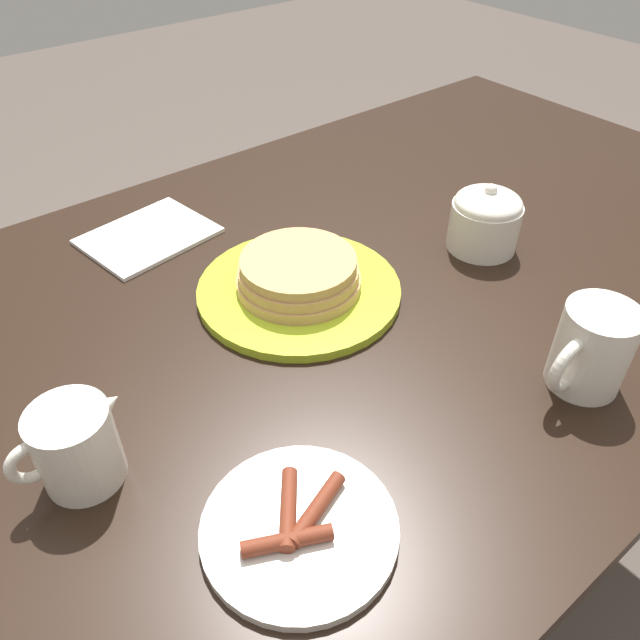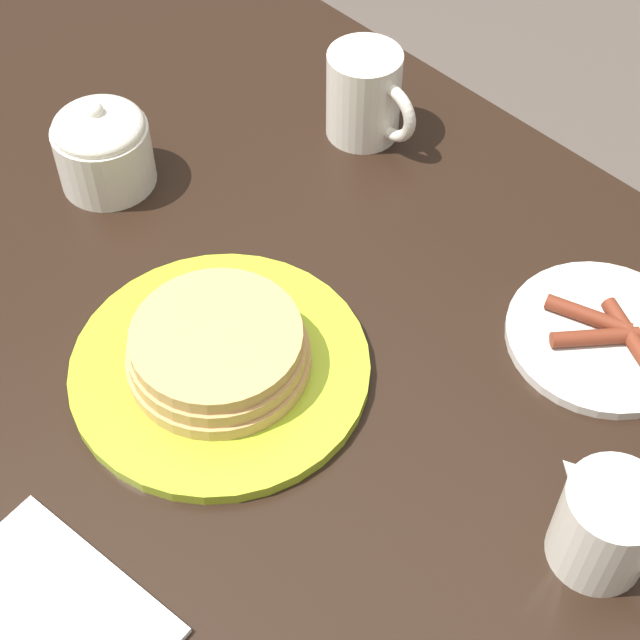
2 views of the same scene
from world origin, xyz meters
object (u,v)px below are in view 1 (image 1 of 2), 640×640
object	(u,v)px
pancake_plate	(299,281)
napkin	(148,236)
side_plate_bacon	(299,527)
coffee_mug	(591,349)
creamer_pitcher	(76,445)
sugar_bowl	(485,219)

from	to	relation	value
pancake_plate	napkin	world-z (taller)	pancake_plate
side_plate_bacon	coffee_mug	bearing A→B (deg)	172.37
pancake_plate	napkin	xyz separation A→B (m)	(0.09, -0.24, -0.02)
coffee_mug	creamer_pitcher	bearing A→B (deg)	-25.07
creamer_pitcher	napkin	distance (m)	0.41
creamer_pitcher	napkin	bearing A→B (deg)	-124.53
side_plate_bacon	creamer_pitcher	xyz separation A→B (m)	(0.12, -0.17, 0.04)
side_plate_bacon	sugar_bowl	xyz separation A→B (m)	(-0.47, -0.20, 0.04)
coffee_mug	sugar_bowl	bearing A→B (deg)	-117.23
side_plate_bacon	sugar_bowl	bearing A→B (deg)	-157.33
side_plate_bacon	napkin	bearing A→B (deg)	-102.67
creamer_pitcher	sugar_bowl	world-z (taller)	sugar_bowl
side_plate_bacon	pancake_plate	bearing A→B (deg)	-127.16
side_plate_bacon	sugar_bowl	size ratio (longest dim) A/B	1.76
side_plate_bacon	sugar_bowl	world-z (taller)	sugar_bowl
coffee_mug	napkin	xyz separation A→B (m)	(0.23, -0.56, -0.05)
side_plate_bacon	coffee_mug	world-z (taller)	coffee_mug
pancake_plate	coffee_mug	distance (m)	0.35
side_plate_bacon	napkin	size ratio (longest dim) A/B	0.90
side_plate_bacon	creamer_pitcher	world-z (taller)	creamer_pitcher
pancake_plate	side_plate_bacon	xyz separation A→B (m)	(0.20, 0.27, -0.01)
creamer_pitcher	napkin	world-z (taller)	creamer_pitcher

